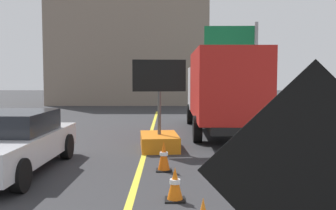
{
  "coord_description": "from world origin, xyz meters",
  "views": [
    {
      "loc": [
        0.67,
        -0.19,
        2.22
      ],
      "look_at": [
        0.68,
        5.56,
        1.79
      ],
      "focal_mm": 41.68,
      "sensor_mm": 36.0,
      "label": 1
    }
  ],
  "objects_px": {
    "roadwork_sign": "(311,181)",
    "highway_guide_sign": "(240,53)",
    "box_truck": "(221,89)",
    "pickup_car": "(9,142)",
    "arrow_board_trailer": "(159,133)",
    "traffic_cone_far_lane": "(163,156)",
    "traffic_cone_mid_lane": "(174,184)"
  },
  "relations": [
    {
      "from": "arrow_board_trailer",
      "to": "traffic_cone_far_lane",
      "type": "xyz_separation_m",
      "value": [
        0.17,
        -2.73,
        -0.13
      ]
    },
    {
      "from": "roadwork_sign",
      "to": "arrow_board_trailer",
      "type": "xyz_separation_m",
      "value": [
        -1.29,
        8.98,
        -0.99
      ]
    },
    {
      "from": "box_truck",
      "to": "pickup_car",
      "type": "xyz_separation_m",
      "value": [
        -5.73,
        -6.18,
        -1.03
      ]
    },
    {
      "from": "arrow_board_trailer",
      "to": "roadwork_sign",
      "type": "bearing_deg",
      "value": -81.83
    },
    {
      "from": "roadwork_sign",
      "to": "traffic_cone_mid_lane",
      "type": "relative_size",
      "value": 3.86
    },
    {
      "from": "traffic_cone_mid_lane",
      "to": "highway_guide_sign",
      "type": "bearing_deg",
      "value": 74.89
    },
    {
      "from": "box_truck",
      "to": "traffic_cone_far_lane",
      "type": "xyz_separation_m",
      "value": [
        -2.17,
        -6.1,
        -1.37
      ]
    },
    {
      "from": "pickup_car",
      "to": "traffic_cone_mid_lane",
      "type": "bearing_deg",
      "value": -28.93
    },
    {
      "from": "traffic_cone_far_lane",
      "to": "arrow_board_trailer",
      "type": "bearing_deg",
      "value": 93.51
    },
    {
      "from": "arrow_board_trailer",
      "to": "highway_guide_sign",
      "type": "distance_m",
      "value": 10.06
    },
    {
      "from": "roadwork_sign",
      "to": "traffic_cone_far_lane",
      "type": "distance_m",
      "value": 6.45
    },
    {
      "from": "box_truck",
      "to": "pickup_car",
      "type": "bearing_deg",
      "value": -132.81
    },
    {
      "from": "arrow_board_trailer",
      "to": "traffic_cone_mid_lane",
      "type": "distance_m",
      "value": 4.92
    },
    {
      "from": "pickup_car",
      "to": "highway_guide_sign",
      "type": "bearing_deg",
      "value": 57.12
    },
    {
      "from": "traffic_cone_far_lane",
      "to": "traffic_cone_mid_lane",
      "type": "bearing_deg",
      "value": -84.19
    },
    {
      "from": "pickup_car",
      "to": "roadwork_sign",
      "type": "bearing_deg",
      "value": -52.8
    },
    {
      "from": "pickup_car",
      "to": "traffic_cone_far_lane",
      "type": "distance_m",
      "value": 3.57
    },
    {
      "from": "roadwork_sign",
      "to": "highway_guide_sign",
      "type": "relative_size",
      "value": 0.47
    },
    {
      "from": "arrow_board_trailer",
      "to": "box_truck",
      "type": "distance_m",
      "value": 4.29
    },
    {
      "from": "box_truck",
      "to": "traffic_cone_mid_lane",
      "type": "distance_m",
      "value": 8.62
    },
    {
      "from": "pickup_car",
      "to": "highway_guide_sign",
      "type": "distance_m",
      "value": 14.0
    },
    {
      "from": "roadwork_sign",
      "to": "highway_guide_sign",
      "type": "height_order",
      "value": "highway_guide_sign"
    },
    {
      "from": "pickup_car",
      "to": "arrow_board_trailer",
      "type": "bearing_deg",
      "value": 39.74
    },
    {
      "from": "box_truck",
      "to": "roadwork_sign",
      "type": "bearing_deg",
      "value": -94.88
    },
    {
      "from": "traffic_cone_mid_lane",
      "to": "pickup_car",
      "type": "bearing_deg",
      "value": 151.07
    },
    {
      "from": "box_truck",
      "to": "traffic_cone_far_lane",
      "type": "relative_size",
      "value": 11.23
    },
    {
      "from": "roadwork_sign",
      "to": "pickup_car",
      "type": "distance_m",
      "value": 7.77
    },
    {
      "from": "roadwork_sign",
      "to": "traffic_cone_far_lane",
      "type": "bearing_deg",
      "value": 100.17
    },
    {
      "from": "roadwork_sign",
      "to": "arrow_board_trailer",
      "type": "relative_size",
      "value": 0.86
    },
    {
      "from": "traffic_cone_mid_lane",
      "to": "traffic_cone_far_lane",
      "type": "height_order",
      "value": "traffic_cone_far_lane"
    },
    {
      "from": "arrow_board_trailer",
      "to": "traffic_cone_mid_lane",
      "type": "bearing_deg",
      "value": -85.47
    },
    {
      "from": "arrow_board_trailer",
      "to": "traffic_cone_mid_lane",
      "type": "relative_size",
      "value": 4.46
    }
  ]
}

